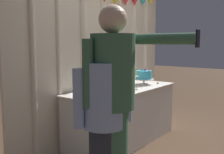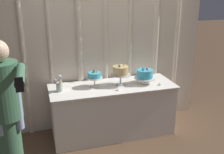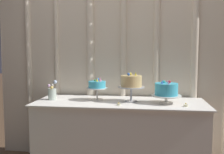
% 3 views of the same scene
% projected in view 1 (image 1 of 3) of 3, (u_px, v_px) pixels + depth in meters
% --- Properties ---
extents(ground_plane, '(24.00, 24.00, 0.00)m').
position_uv_depth(ground_plane, '(129.00, 144.00, 3.84)').
color(ground_plane, brown).
extents(draped_curtain, '(3.20, 0.16, 2.48)m').
position_uv_depth(draped_curtain, '(102.00, 50.00, 3.97)').
color(draped_curtain, beige).
rests_on(draped_curtain, ground_plane).
extents(cake_table, '(1.86, 0.70, 0.79)m').
position_uv_depth(cake_table, '(123.00, 116.00, 3.85)').
color(cake_table, white).
rests_on(cake_table, ground_plane).
extents(cake_display_leftmost, '(0.24, 0.24, 0.26)m').
position_uv_depth(cake_display_leftmost, '(110.00, 79.00, 3.60)').
color(cake_display_leftmost, silver).
rests_on(cake_display_leftmost, cake_table).
extents(cake_display_center, '(0.29, 0.29, 0.33)m').
position_uv_depth(cake_display_center, '(128.00, 73.00, 3.87)').
color(cake_display_center, '#B2B2B7').
rests_on(cake_display_center, cake_table).
extents(cake_display_rightmost, '(0.32, 0.32, 0.25)m').
position_uv_depth(cake_display_rightmost, '(144.00, 75.00, 4.15)').
color(cake_display_rightmost, silver).
rests_on(cake_display_rightmost, cake_table).
extents(flower_vase, '(0.11, 0.14, 0.22)m').
position_uv_depth(flower_vase, '(86.00, 90.00, 3.18)').
color(flower_vase, '#B2C1B2').
rests_on(flower_vase, cake_table).
extents(tealight_far_left, '(0.04, 0.04, 0.03)m').
position_uv_depth(tealight_far_left, '(136.00, 89.00, 3.68)').
color(tealight_far_left, beige).
rests_on(tealight_far_left, cake_table).
extents(tealight_near_left, '(0.04, 0.04, 0.04)m').
position_uv_depth(tealight_near_left, '(158.00, 83.00, 4.22)').
color(tealight_near_left, beige).
rests_on(tealight_near_left, cake_table).
extents(guest_man_pink_jacket, '(0.46, 0.45, 1.48)m').
position_uv_depth(guest_man_pink_jacket, '(104.00, 123.00, 2.14)').
color(guest_man_pink_jacket, '#282D38').
rests_on(guest_man_pink_jacket, ground_plane).
extents(guest_girl_blue_dress, '(0.49, 0.82, 1.72)m').
position_uv_depth(guest_girl_blue_dress, '(113.00, 104.00, 2.13)').
color(guest_girl_blue_dress, '#3D6B4C').
rests_on(guest_girl_blue_dress, ground_plane).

